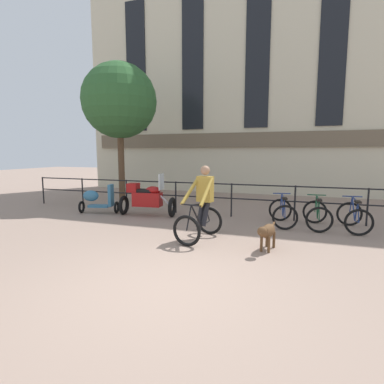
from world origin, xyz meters
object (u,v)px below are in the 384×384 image
(parked_bicycle_near_lamp, at_px, (283,212))
(parked_bicycle_mid_left, at_px, (317,215))
(cyclist_with_bike, at_px, (202,206))
(parked_scooter, at_px, (97,199))
(parked_motorcycle, at_px, (147,198))
(dog, at_px, (267,232))
(parked_bicycle_mid_right, at_px, (354,217))

(parked_bicycle_near_lamp, relative_size, parked_bicycle_mid_left, 1.06)
(cyclist_with_bike, bearing_deg, parked_scooter, 168.22)
(parked_bicycle_mid_left, xyz_separation_m, parked_scooter, (-6.74, -0.25, 0.10))
(cyclist_with_bike, relative_size, parked_scooter, 1.27)
(cyclist_with_bike, distance_m, parked_scooter, 4.47)
(parked_motorcycle, bearing_deg, dog, -125.88)
(parked_bicycle_near_lamp, distance_m, parked_bicycle_mid_left, 0.88)
(parked_bicycle_near_lamp, distance_m, parked_bicycle_mid_right, 1.76)
(parked_motorcycle, bearing_deg, parked_bicycle_mid_left, -94.75)
(parked_bicycle_mid_left, distance_m, parked_bicycle_mid_right, 0.88)
(dog, distance_m, parked_scooter, 6.03)
(parked_bicycle_near_lamp, bearing_deg, cyclist_with_bike, 39.07)
(parked_motorcycle, height_order, parked_bicycle_near_lamp, parked_motorcycle)
(dog, relative_size, parked_bicycle_mid_left, 0.86)
(parked_motorcycle, relative_size, parked_bicycle_mid_left, 1.59)
(dog, xyz_separation_m, parked_bicycle_near_lamp, (0.21, 2.36, -0.04))
(parked_motorcycle, distance_m, parked_scooter, 1.75)
(parked_bicycle_mid_left, distance_m, parked_scooter, 6.75)
(cyclist_with_bike, distance_m, dog, 1.62)
(parked_motorcycle, relative_size, parked_scooter, 1.35)
(cyclist_with_bike, xyz_separation_m, parked_scooter, (-4.13, 1.70, -0.30))
(dog, relative_size, parked_motorcycle, 0.54)
(cyclist_with_bike, xyz_separation_m, parked_motorcycle, (-2.39, 1.86, -0.20))
(parked_motorcycle, height_order, parked_scooter, parked_motorcycle)
(parked_bicycle_mid_right, bearing_deg, parked_bicycle_near_lamp, -2.57)
(parked_bicycle_mid_left, bearing_deg, parked_motorcycle, -1.50)
(parked_bicycle_near_lamp, xyz_separation_m, parked_scooter, (-5.86, -0.25, 0.10))
(dog, height_order, parked_motorcycle, parked_motorcycle)
(cyclist_with_bike, relative_size, parked_bicycle_mid_right, 1.49)
(parked_bicycle_mid_right, distance_m, parked_scooter, 7.63)
(parked_motorcycle, bearing_deg, parked_bicycle_near_lamp, -94.54)
(parked_bicycle_near_lamp, distance_m, parked_scooter, 5.87)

